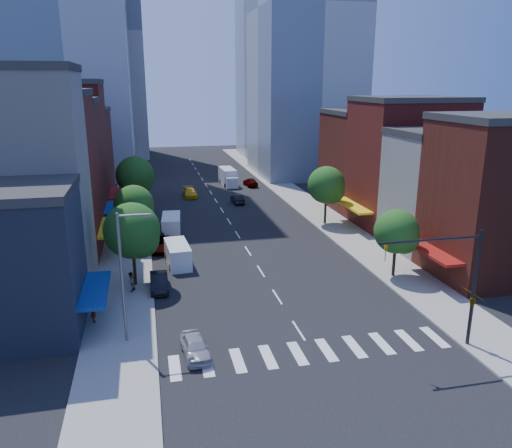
{
  "coord_description": "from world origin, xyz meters",
  "views": [
    {
      "loc": [
        -10.01,
        -30.89,
        17.13
      ],
      "look_at": [
        -0.72,
        10.85,
        5.0
      ],
      "focal_mm": 35.0,
      "sensor_mm": 36.0,
      "label": 1
    }
  ],
  "objects_px": {
    "parked_car_second": "(159,282)",
    "pedestrian_far": "(131,282)",
    "parked_car_third": "(161,244)",
    "cargo_van_near": "(178,255)",
    "cargo_van_far": "(171,225)",
    "traffic_car_oncoming": "(237,199)",
    "parked_car_rear": "(155,233)",
    "pedestrian_near": "(93,312)",
    "box_truck": "(228,177)",
    "traffic_car_far": "(250,182)",
    "parked_car_front": "(195,347)",
    "taxi": "(190,192)"
  },
  "relations": [
    {
      "from": "cargo_van_near",
      "to": "traffic_car_far",
      "type": "height_order",
      "value": "cargo_van_near"
    },
    {
      "from": "traffic_car_far",
      "to": "box_truck",
      "type": "bearing_deg",
      "value": -30.21
    },
    {
      "from": "parked_car_second",
      "to": "traffic_car_far",
      "type": "height_order",
      "value": "traffic_car_far"
    },
    {
      "from": "pedestrian_far",
      "to": "pedestrian_near",
      "type": "bearing_deg",
      "value": -1.85
    },
    {
      "from": "parked_car_third",
      "to": "pedestrian_far",
      "type": "height_order",
      "value": "pedestrian_far"
    },
    {
      "from": "traffic_car_far",
      "to": "parked_car_second",
      "type": "bearing_deg",
      "value": 62.51
    },
    {
      "from": "traffic_car_far",
      "to": "pedestrian_far",
      "type": "xyz_separation_m",
      "value": [
        -19.2,
        -42.13,
        0.27
      ]
    },
    {
      "from": "taxi",
      "to": "parked_car_second",
      "type": "bearing_deg",
      "value": -100.34
    },
    {
      "from": "cargo_van_far",
      "to": "traffic_car_far",
      "type": "xyz_separation_m",
      "value": [
        14.87,
        25.66,
        -0.37
      ]
    },
    {
      "from": "parked_car_rear",
      "to": "parked_car_front",
      "type": "bearing_deg",
      "value": -90.13
    },
    {
      "from": "parked_car_second",
      "to": "pedestrian_near",
      "type": "height_order",
      "value": "pedestrian_near"
    },
    {
      "from": "cargo_van_far",
      "to": "box_truck",
      "type": "height_order",
      "value": "box_truck"
    },
    {
      "from": "parked_car_rear",
      "to": "pedestrian_near",
      "type": "relative_size",
      "value": 3.17
    },
    {
      "from": "parked_car_third",
      "to": "traffic_car_oncoming",
      "type": "height_order",
      "value": "parked_car_third"
    },
    {
      "from": "pedestrian_near",
      "to": "traffic_car_far",
      "type": "bearing_deg",
      "value": -38.35
    },
    {
      "from": "parked_car_rear",
      "to": "cargo_van_near",
      "type": "relative_size",
      "value": 0.99
    },
    {
      "from": "parked_car_second",
      "to": "parked_car_third",
      "type": "xyz_separation_m",
      "value": [
        0.55,
        10.73,
        -0.04
      ]
    },
    {
      "from": "parked_car_front",
      "to": "parked_car_second",
      "type": "bearing_deg",
      "value": 94.07
    },
    {
      "from": "parked_car_front",
      "to": "pedestrian_near",
      "type": "distance_m",
      "value": 9.18
    },
    {
      "from": "cargo_van_near",
      "to": "cargo_van_far",
      "type": "distance_m",
      "value": 10.6
    },
    {
      "from": "parked_car_rear",
      "to": "traffic_car_oncoming",
      "type": "bearing_deg",
      "value": 46.72
    },
    {
      "from": "pedestrian_near",
      "to": "parked_car_rear",
      "type": "bearing_deg",
      "value": -27.37
    },
    {
      "from": "parked_car_rear",
      "to": "cargo_van_far",
      "type": "distance_m",
      "value": 2.55
    },
    {
      "from": "box_truck",
      "to": "traffic_car_far",
      "type": "bearing_deg",
      "value": -27.19
    },
    {
      "from": "parked_car_third",
      "to": "box_truck",
      "type": "bearing_deg",
      "value": 73.39
    },
    {
      "from": "traffic_car_oncoming",
      "to": "pedestrian_far",
      "type": "distance_m",
      "value": 33.63
    },
    {
      "from": "parked_car_second",
      "to": "parked_car_rear",
      "type": "relative_size",
      "value": 0.82
    },
    {
      "from": "pedestrian_far",
      "to": "parked_car_third",
      "type": "bearing_deg",
      "value": -170.12
    },
    {
      "from": "box_truck",
      "to": "pedestrian_far",
      "type": "relative_size",
      "value": 4.28
    },
    {
      "from": "parked_car_third",
      "to": "cargo_van_near",
      "type": "height_order",
      "value": "cargo_van_near"
    },
    {
      "from": "traffic_car_oncoming",
      "to": "box_truck",
      "type": "bearing_deg",
      "value": -95.55
    },
    {
      "from": "cargo_van_near",
      "to": "traffic_car_oncoming",
      "type": "xyz_separation_m",
      "value": [
        10.39,
        24.37,
        -0.42
      ]
    },
    {
      "from": "parked_car_front",
      "to": "cargo_van_near",
      "type": "distance_m",
      "value": 17.18
    },
    {
      "from": "cargo_van_far",
      "to": "traffic_car_far",
      "type": "bearing_deg",
      "value": 64.36
    },
    {
      "from": "cargo_van_far",
      "to": "pedestrian_far",
      "type": "distance_m",
      "value": 17.03
    },
    {
      "from": "parked_car_second",
      "to": "pedestrian_far",
      "type": "distance_m",
      "value": 2.36
    },
    {
      "from": "parked_car_second",
      "to": "parked_car_rear",
      "type": "bearing_deg",
      "value": 89.85
    },
    {
      "from": "cargo_van_far",
      "to": "traffic_car_oncoming",
      "type": "distance_m",
      "value": 17.26
    },
    {
      "from": "cargo_van_near",
      "to": "taxi",
      "type": "relative_size",
      "value": 1.08
    },
    {
      "from": "traffic_car_far",
      "to": "pedestrian_near",
      "type": "xyz_separation_m",
      "value": [
        -21.78,
        -47.31,
        0.24
      ]
    },
    {
      "from": "parked_car_rear",
      "to": "pedestrian_far",
      "type": "xyz_separation_m",
      "value": [
        -2.33,
        -14.92,
        0.25
      ]
    },
    {
      "from": "taxi",
      "to": "traffic_car_oncoming",
      "type": "bearing_deg",
      "value": -42.54
    },
    {
      "from": "parked_car_second",
      "to": "pedestrian_far",
      "type": "relative_size",
      "value": 2.51
    },
    {
      "from": "traffic_car_oncoming",
      "to": "taxi",
      "type": "bearing_deg",
      "value": -43.54
    },
    {
      "from": "parked_car_front",
      "to": "parked_car_third",
      "type": "xyz_separation_m",
      "value": [
        -1.36,
        22.27,
        -0.0
      ]
    },
    {
      "from": "traffic_car_oncoming",
      "to": "parked_car_front",
      "type": "bearing_deg",
      "value": 73.94
    },
    {
      "from": "parked_car_rear",
      "to": "traffic_car_far",
      "type": "relative_size",
      "value": 1.22
    },
    {
      "from": "pedestrian_near",
      "to": "pedestrian_far",
      "type": "distance_m",
      "value": 5.79
    },
    {
      "from": "cargo_van_near",
      "to": "box_truck",
      "type": "bearing_deg",
      "value": 69.3
    },
    {
      "from": "parked_car_front",
      "to": "traffic_car_oncoming",
      "type": "height_order",
      "value": "parked_car_front"
    }
  ]
}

